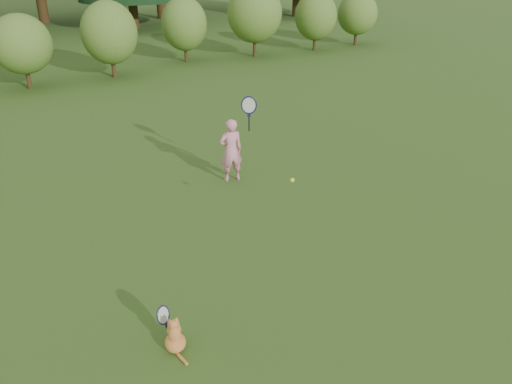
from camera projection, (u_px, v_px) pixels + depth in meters
ground at (272, 255)px, 7.75m from camera, size 100.00×100.00×0.00m
shrub_row at (64, 39)px, 17.03m from camera, size 28.00×3.00×2.80m
child at (232, 149)px, 9.90m from camera, size 0.72×0.46×1.95m
cat at (174, 333)px, 5.88m from camera, size 0.40×0.63×0.58m
tennis_ball at (292, 180)px, 7.59m from camera, size 0.07×0.07×0.07m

